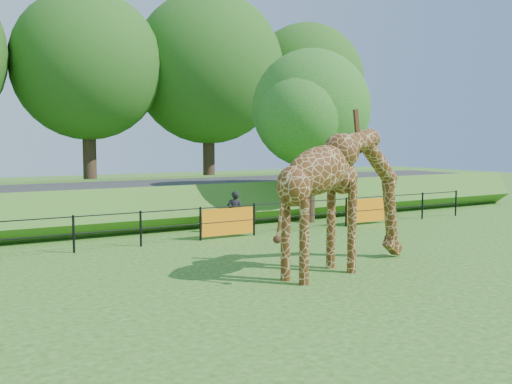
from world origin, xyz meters
The scene contains 8 objects.
ground centered at (0.00, 0.00, 0.00)m, with size 90.00×90.00×0.00m, color #245515.
giraffe centered at (3.40, 2.41, 1.78)m, with size 4.98×0.92×3.56m, color #4F2B10, non-canonical shape.
perimeter_fence centered at (0.00, 8.00, 0.55)m, with size 28.07×0.10×1.10m, color black, non-canonical shape.
embankment centered at (0.00, 15.50, 0.65)m, with size 40.00×9.00×1.30m, color #245515.
road centered at (0.00, 14.00, 1.36)m, with size 40.00×5.00×0.12m, color #29292B.
visitor centered at (3.66, 8.75, 0.74)m, with size 0.54×0.36×1.49m, color black.
tree_east centered at (7.60, 9.63, 4.28)m, with size 5.40×4.71×6.76m.
bg_tree_line centered at (1.89, 22.00, 7.19)m, with size 37.30×8.80×11.82m.
Camera 1 is at (-5.62, -8.64, 3.25)m, focal length 40.00 mm.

